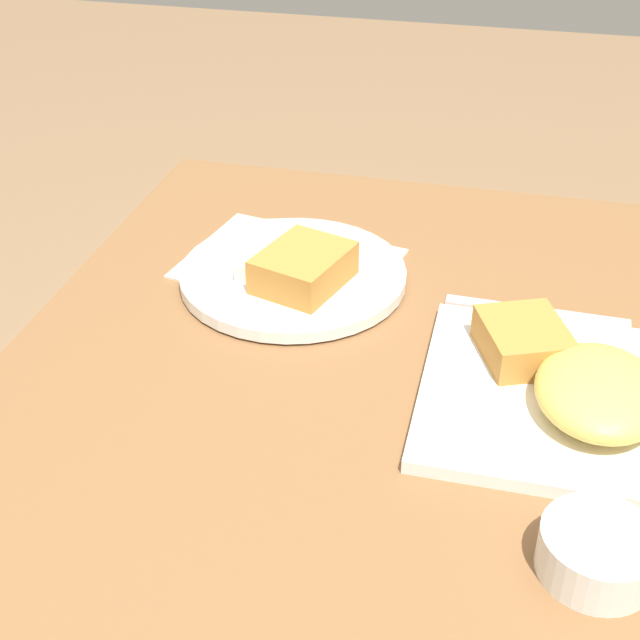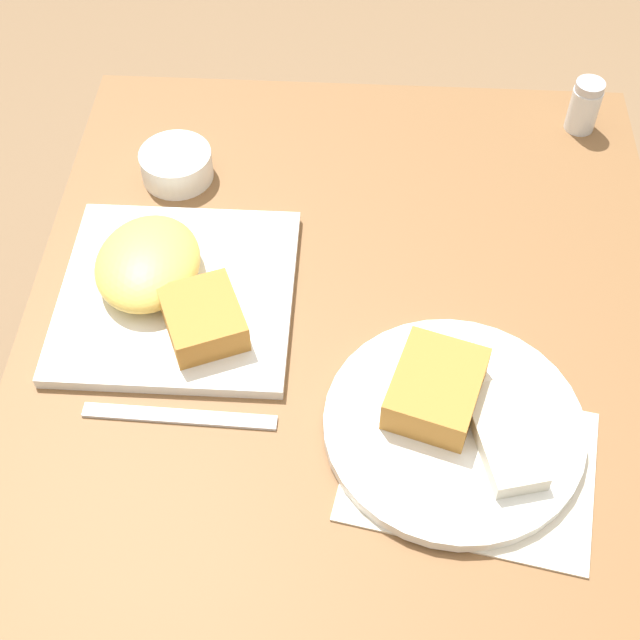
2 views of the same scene
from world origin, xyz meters
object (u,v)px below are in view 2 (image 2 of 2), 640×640
(plate_oval_far, at_px, (457,418))
(butter_knife, at_px, (184,417))
(plate_square_near, at_px, (173,285))
(salt_shaker, at_px, (587,109))
(sauce_ramekin, at_px, (179,164))

(plate_oval_far, distance_m, butter_knife, 0.28)
(plate_square_near, relative_size, salt_shaker, 3.61)
(plate_square_near, height_order, sauce_ramekin, plate_square_near)
(plate_oval_far, height_order, sauce_ramekin, plate_oval_far)
(plate_oval_far, height_order, butter_knife, plate_oval_far)
(plate_square_near, xyz_separation_m, plate_oval_far, (0.15, 0.31, -0.00))
(plate_square_near, xyz_separation_m, salt_shaker, (-0.32, 0.49, 0.01))
(butter_knife, bearing_deg, plate_oval_far, 2.31)
(sauce_ramekin, distance_m, salt_shaker, 0.53)
(plate_square_near, distance_m, plate_oval_far, 0.34)
(plate_square_near, height_order, salt_shaker, salt_shaker)
(sauce_ramekin, relative_size, salt_shaker, 1.25)
(salt_shaker, bearing_deg, sauce_ramekin, -76.56)
(plate_square_near, bearing_deg, sauce_ramekin, -173.34)
(plate_square_near, relative_size, sauce_ramekin, 2.89)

